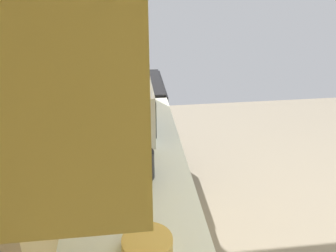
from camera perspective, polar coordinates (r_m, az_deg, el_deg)
The scene contains 5 objects.
wall_back at distance 1.69m, azimuth -18.95°, elevation 6.18°, with size 3.75×0.12×2.75m, color #DDBF7C.
oven_range at distance 3.26m, azimuth -6.09°, elevation -0.48°, with size 0.68×0.63×1.06m.
microwave at distance 2.20m, azimuth -6.98°, elevation 2.49°, with size 0.45×0.36×0.31m.
bowl at distance 1.44m, azimuth -3.29°, elevation -18.11°, with size 0.19×0.19×0.06m.
kettle at distance 1.81m, azimuth -4.44°, elevation -6.04°, with size 0.20×0.14×0.17m.
Camera 1 is at (-1.56, 1.36, 1.92)m, focal length 38.67 mm.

